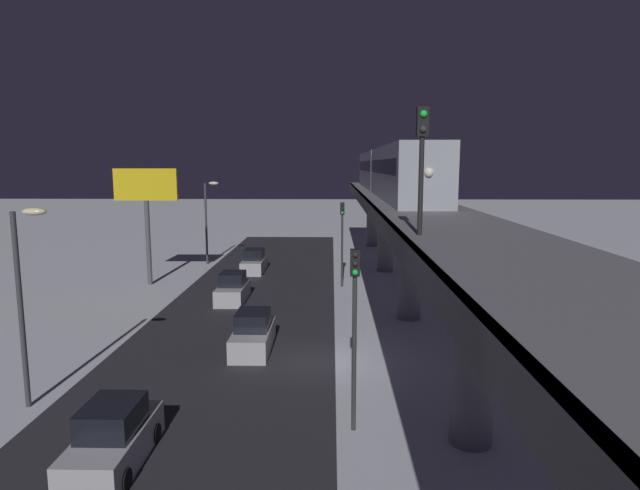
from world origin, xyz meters
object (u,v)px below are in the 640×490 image
at_px(sedan_silver, 113,440).
at_px(commercial_billboard, 146,196).
at_px(subway_train, 389,170).
at_px(rail_signal, 422,149).
at_px(sedan_silver_3, 254,262).
at_px(sedan_silver_4, 233,289).
at_px(sedan_silver_2, 253,334).
at_px(traffic_light_mid, 342,232).
at_px(traffic_light_near, 355,314).

xyz_separation_m(sedan_silver, commercial_billboard, (7.33, -25.15, 6.04)).
bearing_deg(commercial_billboard, subway_train, -168.06).
bearing_deg(rail_signal, sedan_silver_3, -71.57).
bearing_deg(sedan_silver_4, subway_train, -142.04).
bearing_deg(rail_signal, commercial_billboard, -54.18).
relative_size(sedan_silver_2, commercial_billboard, 0.50).
bearing_deg(sedan_silver_3, subway_train, 173.56).
bearing_deg(sedan_silver, sedan_silver_3, -90.00).
distance_m(sedan_silver_2, commercial_billboard, 18.81).
bearing_deg(sedan_silver, rail_signal, -169.39).
distance_m(rail_signal, traffic_light_mid, 23.61).
distance_m(sedan_silver_3, traffic_light_near, 29.24).
height_order(sedan_silver, commercial_billboard, commercial_billboard).
distance_m(sedan_silver_3, sedan_silver_4, 10.15).
relative_size(subway_train, sedan_silver_4, 8.63).
relative_size(sedan_silver, sedan_silver_2, 0.98).
distance_m(sedan_silver_2, traffic_light_mid, 15.30).
xyz_separation_m(sedan_silver, sedan_silver_4, (0.00, -20.24, 0.01)).
relative_size(rail_signal, sedan_silver, 0.92).
distance_m(subway_train, sedan_silver_3, 13.92).
xyz_separation_m(rail_signal, commercial_billboard, (16.86, -23.37, -2.85)).
height_order(sedan_silver_2, traffic_light_mid, traffic_light_mid).
xyz_separation_m(sedan_silver_3, commercial_billboard, (7.33, 5.24, 6.03)).
height_order(sedan_silver_2, sedan_silver_3, same).
bearing_deg(sedan_silver_4, sedan_silver, 90.00).
height_order(rail_signal, sedan_silver_2, rail_signal).
bearing_deg(commercial_billboard, sedan_silver_3, -144.48).
xyz_separation_m(sedan_silver_2, commercial_billboard, (10.13, -14.65, 6.03)).
bearing_deg(sedan_silver, subway_train, -111.33).
height_order(subway_train, traffic_light_near, subway_train).
relative_size(traffic_light_mid, commercial_billboard, 0.72).
distance_m(subway_train, commercial_billboard, 19.21).
xyz_separation_m(traffic_light_mid, commercial_billboard, (14.83, -0.49, 2.63)).
bearing_deg(sedan_silver, sedan_silver_2, -104.94).
bearing_deg(subway_train, traffic_light_mid, 49.00).
bearing_deg(traffic_light_near, sedan_silver_3, -75.03).
distance_m(sedan_silver_4, traffic_light_near, 19.71).
relative_size(subway_train, traffic_light_mid, 5.76).
relative_size(rail_signal, sedan_silver_3, 0.88).
distance_m(traffic_light_near, commercial_billboard, 27.35).
bearing_deg(commercial_billboard, sedan_silver_4, 146.17).
bearing_deg(sedan_silver_3, traffic_light_mid, 142.62).
relative_size(rail_signal, sedan_silver_4, 0.94).
bearing_deg(sedan_silver_2, sedan_silver, -104.94).
xyz_separation_m(sedan_silver_3, traffic_light_mid, (-7.50, 5.73, 3.40)).
height_order(subway_train, sedan_silver_2, subway_train).
height_order(subway_train, sedan_silver_4, subway_train).
bearing_deg(sedan_silver_3, commercial_billboard, 35.52).
distance_m(sedan_silver_4, traffic_light_mid, 9.35).
distance_m(sedan_silver, sedan_silver_2, 10.86).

